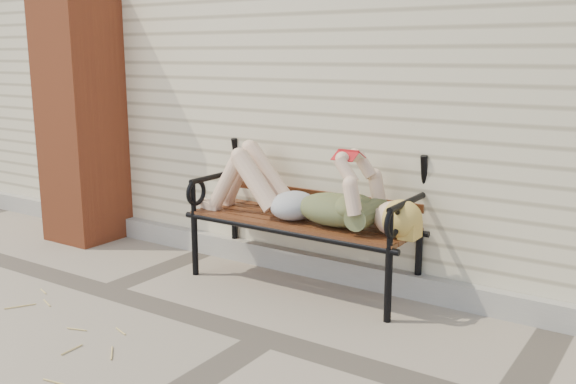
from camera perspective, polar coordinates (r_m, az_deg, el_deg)
The scene contains 6 objects.
ground at distance 3.45m, azimuth -1.96°, elevation -12.85°, with size 80.00×80.00×0.00m, color gray.
house_wall at distance 5.83m, azimuth 15.70°, elevation 12.14°, with size 8.00×4.00×3.00m, color beige.
foundation_strip at distance 4.19m, azimuth 5.81°, elevation -7.18°, with size 8.00×0.10×0.15m, color #ACA79B.
brick_pillar at distance 5.29m, azimuth -17.91°, elevation 6.62°, with size 0.50×0.50×2.00m, color #9F4524.
garden_bench at distance 4.09m, azimuth 1.93°, elevation -0.23°, with size 1.60×0.64×1.04m.
reading_woman at distance 3.97m, azimuth 1.13°, elevation -0.09°, with size 1.51×0.34×0.48m.
Camera 1 is at (1.82, -2.54, 1.46)m, focal length 40.00 mm.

